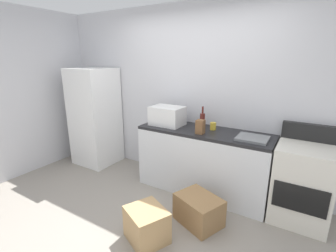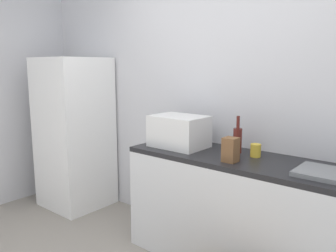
% 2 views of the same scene
% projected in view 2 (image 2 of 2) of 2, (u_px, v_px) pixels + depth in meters
% --- Properties ---
extents(wall_back, '(5.00, 0.10, 2.60)m').
position_uv_depth(wall_back, '(230.00, 99.00, 3.03)').
color(wall_back, silver).
rests_on(wall_back, ground_plane).
extents(kitchen_counter, '(1.80, 0.60, 0.90)m').
position_uv_depth(kitchen_counter, '(238.00, 212.00, 2.72)').
color(kitchen_counter, silver).
rests_on(kitchen_counter, ground_plane).
extents(refrigerator, '(0.68, 0.66, 1.68)m').
position_uv_depth(refrigerator, '(75.00, 133.00, 3.90)').
color(refrigerator, white).
rests_on(refrigerator, ground_plane).
extents(microwave, '(0.46, 0.34, 0.27)m').
position_uv_depth(microwave, '(179.00, 131.00, 2.97)').
color(microwave, white).
rests_on(microwave, kitchen_counter).
extents(sink_basin, '(0.36, 0.32, 0.03)m').
position_uv_depth(sink_basin, '(326.00, 173.00, 2.20)').
color(sink_basin, slate).
rests_on(sink_basin, kitchen_counter).
extents(wine_bottle, '(0.07, 0.07, 0.30)m').
position_uv_depth(wine_bottle, '(237.00, 139.00, 2.76)').
color(wine_bottle, '#591E19').
rests_on(wine_bottle, kitchen_counter).
extents(coffee_mug, '(0.08, 0.08, 0.10)m').
position_uv_depth(coffee_mug, '(256.00, 150.00, 2.65)').
color(coffee_mug, gold).
rests_on(coffee_mug, kitchen_counter).
extents(knife_block, '(0.10, 0.10, 0.18)m').
position_uv_depth(knife_block, '(231.00, 150.00, 2.50)').
color(knife_block, brown).
rests_on(knife_block, kitchen_counter).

